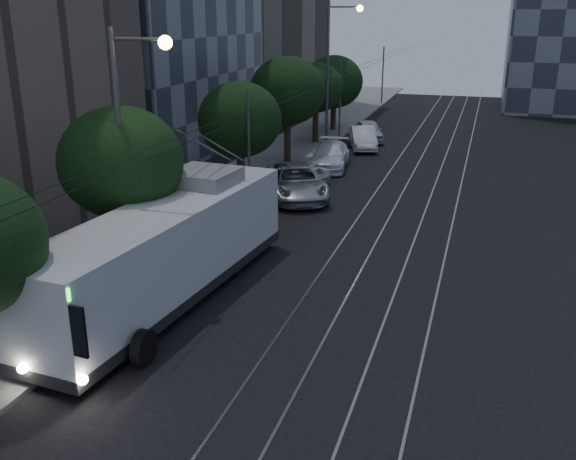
# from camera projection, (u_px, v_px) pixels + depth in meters

# --- Properties ---
(ground) EXTENTS (120.00, 120.00, 0.00)m
(ground) POSITION_uv_depth(u_px,v_px,m) (292.00, 302.00, 22.13)
(ground) COLOR black
(ground) RESTS_ON ground
(sidewalk) EXTENTS (5.00, 90.00, 0.15)m
(sidewalk) POSITION_uv_depth(u_px,v_px,m) (272.00, 162.00, 42.28)
(sidewalk) COLOR gray
(sidewalk) RESTS_ON ground
(tram_rails) EXTENTS (4.52, 90.00, 0.02)m
(tram_rails) POSITION_uv_depth(u_px,v_px,m) (426.00, 174.00, 39.47)
(tram_rails) COLOR gray
(tram_rails) RESTS_ON ground
(overhead_wires) EXTENTS (2.23, 90.00, 6.00)m
(overhead_wires) POSITION_uv_depth(u_px,v_px,m) (310.00, 112.00, 40.46)
(overhead_wires) COLOR black
(overhead_wires) RESTS_ON ground
(trolleybus) EXTENTS (3.87, 13.19, 5.63)m
(trolleybus) POSITION_uv_depth(u_px,v_px,m) (169.00, 250.00, 21.88)
(trolleybus) COLOR silver
(trolleybus) RESTS_ON ground
(pickup_silver) EXTENTS (5.25, 6.88, 1.74)m
(pickup_silver) POSITION_uv_depth(u_px,v_px,m) (296.00, 182.00, 34.35)
(pickup_silver) COLOR #A9ADB1
(pickup_silver) RESTS_ON ground
(car_white_a) EXTENTS (2.45, 4.28, 1.37)m
(car_white_a) POSITION_uv_depth(u_px,v_px,m) (304.00, 179.00, 35.56)
(car_white_a) COLOR silver
(car_white_a) RESTS_ON ground
(car_white_b) EXTENTS (2.86, 5.69, 1.59)m
(car_white_b) POSITION_uv_depth(u_px,v_px,m) (330.00, 156.00, 40.79)
(car_white_b) COLOR white
(car_white_b) RESTS_ON ground
(car_white_c) EXTENTS (2.95, 5.02, 1.56)m
(car_white_c) POSITION_uv_depth(u_px,v_px,m) (363.00, 138.00, 46.48)
(car_white_c) COLOR white
(car_white_c) RESTS_ON ground
(car_white_d) EXTENTS (3.25, 4.89, 1.55)m
(car_white_d) POSITION_uv_depth(u_px,v_px,m) (369.00, 131.00, 49.32)
(car_white_d) COLOR silver
(car_white_d) RESTS_ON ground
(tree_1) EXTENTS (4.46, 4.46, 6.43)m
(tree_1) POSITION_uv_depth(u_px,v_px,m) (121.00, 163.00, 22.87)
(tree_1) COLOR #32251C
(tree_1) RESTS_ON ground
(tree_2) EXTENTS (4.38, 4.38, 6.14)m
(tree_2) POSITION_uv_depth(u_px,v_px,m) (240.00, 120.00, 33.36)
(tree_2) COLOR #32251C
(tree_2) RESTS_ON ground
(tree_3) EXTENTS (4.80, 4.80, 6.88)m
(tree_3) POSITION_uv_depth(u_px,v_px,m) (287.00, 91.00, 40.66)
(tree_3) COLOR #32251C
(tree_3) RESTS_ON ground
(tree_4) EXTENTS (4.05, 4.05, 5.99)m
(tree_4) POSITION_uv_depth(u_px,v_px,m) (316.00, 88.00, 47.18)
(tree_4) COLOR #32251C
(tree_4) RESTS_ON ground
(tree_5) EXTENTS (4.72, 4.72, 6.17)m
(tree_5) POSITION_uv_depth(u_px,v_px,m) (334.00, 82.00, 52.34)
(tree_5) COLOR #32251C
(tree_5) RESTS_ON ground
(streetlamp_near) EXTENTS (2.22, 0.44, 9.07)m
(streetlamp_near) POSITION_uv_depth(u_px,v_px,m) (130.00, 139.00, 21.23)
(streetlamp_near) COLOR #575759
(streetlamp_near) RESTS_ON ground
(streetlamp_far) EXTENTS (2.46, 0.44, 10.20)m
(streetlamp_far) POSITION_uv_depth(u_px,v_px,m) (334.00, 63.00, 44.42)
(streetlamp_far) COLOR #575759
(streetlamp_far) RESTS_ON ground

